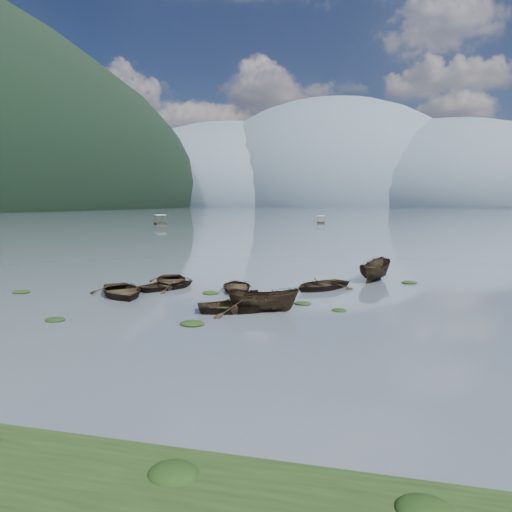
% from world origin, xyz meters
% --- Properties ---
extents(ground_plane, '(2400.00, 2400.00, 0.00)m').
position_xyz_m(ground_plane, '(0.00, 0.00, 0.00)').
color(ground_plane, '#4A535D').
extents(haze_mtn_a, '(520.00, 520.00, 280.00)m').
position_xyz_m(haze_mtn_a, '(-260.00, 900.00, 0.00)').
color(haze_mtn_a, '#475666').
rests_on(haze_mtn_a, ground).
extents(haze_mtn_b, '(520.00, 520.00, 340.00)m').
position_xyz_m(haze_mtn_b, '(-60.00, 900.00, 0.00)').
color(haze_mtn_b, '#475666').
rests_on(haze_mtn_b, ground).
extents(haze_mtn_c, '(520.00, 520.00, 260.00)m').
position_xyz_m(haze_mtn_c, '(140.00, 900.00, 0.00)').
color(haze_mtn_c, '#475666').
rests_on(haze_mtn_c, ground).
extents(rowboat_0, '(5.86, 5.99, 1.01)m').
position_xyz_m(rowboat_0, '(-7.19, 5.36, 0.00)').
color(rowboat_0, black).
rests_on(rowboat_0, ground).
extents(rowboat_1, '(4.79, 5.12, 0.86)m').
position_xyz_m(rowboat_1, '(-5.36, 8.38, 0.00)').
color(rowboat_1, black).
rests_on(rowboat_1, ground).
extents(rowboat_2, '(4.00, 1.78, 1.51)m').
position_xyz_m(rowboat_2, '(2.46, 3.46, 0.00)').
color(rowboat_2, black).
rests_on(rowboat_2, ground).
extents(rowboat_3, '(4.05, 4.77, 0.84)m').
position_xyz_m(rowboat_3, '(-0.61, 9.06, 0.00)').
color(rowboat_3, black).
rests_on(rowboat_3, ground).
extents(rowboat_4, '(5.49, 4.82, 0.95)m').
position_xyz_m(rowboat_4, '(1.23, 3.21, 0.00)').
color(rowboat_4, black).
rests_on(rowboat_4, ground).
extents(rowboat_6, '(4.87, 5.55, 0.96)m').
position_xyz_m(rowboat_6, '(-5.84, 9.86, 0.00)').
color(rowboat_6, black).
rests_on(rowboat_6, ground).
extents(rowboat_7, '(5.30, 5.57, 0.94)m').
position_xyz_m(rowboat_7, '(4.89, 10.69, 0.00)').
color(rowboat_7, black).
rests_on(rowboat_7, ground).
extents(rowboat_8, '(3.10, 5.00, 1.81)m').
position_xyz_m(rowboat_8, '(8.54, 15.26, 0.00)').
color(rowboat_8, black).
rests_on(rowboat_8, ground).
extents(weed_clump_0, '(1.03, 0.85, 0.23)m').
position_xyz_m(weed_clump_0, '(-7.22, -1.01, 0.00)').
color(weed_clump_0, black).
rests_on(weed_clump_0, ground).
extents(weed_clump_1, '(1.03, 0.83, 0.23)m').
position_xyz_m(weed_clump_1, '(0.36, 3.15, 0.00)').
color(weed_clump_1, black).
rests_on(weed_clump_1, ground).
extents(weed_clump_2, '(1.21, 0.97, 0.26)m').
position_xyz_m(weed_clump_2, '(-0.24, -0.16, 0.00)').
color(weed_clump_2, black).
rests_on(weed_clump_2, ground).
extents(weed_clump_3, '(0.82, 0.69, 0.18)m').
position_xyz_m(weed_clump_3, '(6.50, 4.47, 0.00)').
color(weed_clump_3, black).
rests_on(weed_clump_3, ground).
extents(weed_clump_4, '(1.02, 0.81, 0.21)m').
position_xyz_m(weed_clump_4, '(4.33, 5.67, 0.00)').
color(weed_clump_4, black).
rests_on(weed_clump_4, ground).
extents(weed_clump_5, '(1.17, 0.94, 0.25)m').
position_xyz_m(weed_clump_5, '(-14.11, 4.67, 0.00)').
color(weed_clump_5, black).
rests_on(weed_clump_5, ground).
extents(weed_clump_6, '(1.07, 0.89, 0.22)m').
position_xyz_m(weed_clump_6, '(-1.92, 7.33, 0.00)').
color(weed_clump_6, black).
rests_on(weed_clump_6, ground).
extents(weed_clump_7, '(1.12, 0.89, 0.24)m').
position_xyz_m(weed_clump_7, '(11.01, 14.45, 0.00)').
color(weed_clump_7, black).
rests_on(weed_clump_7, ground).
extents(pontoon_left, '(6.01, 7.14, 2.57)m').
position_xyz_m(pontoon_left, '(-48.74, 98.61, 0.00)').
color(pontoon_left, black).
rests_on(pontoon_left, ground).
extents(pontoon_centre, '(2.82, 5.83, 2.17)m').
position_xyz_m(pontoon_centre, '(-5.29, 116.63, 0.00)').
color(pontoon_centre, black).
rests_on(pontoon_centre, ground).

